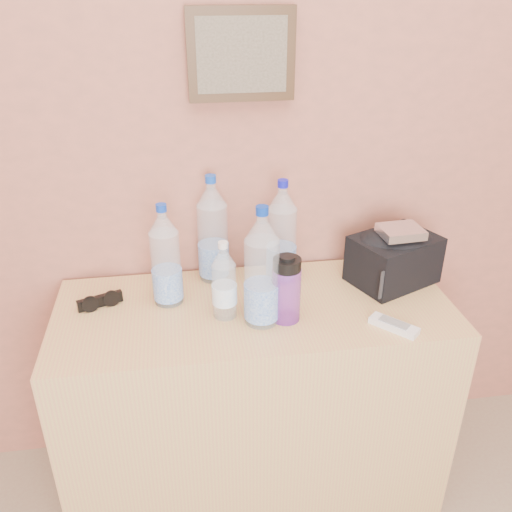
{
  "coord_description": "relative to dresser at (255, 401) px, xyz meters",
  "views": [
    {
      "loc": [
        -0.18,
        0.41,
        1.6
      ],
      "look_at": [
        0.02,
        1.71,
        0.91
      ],
      "focal_mm": 38.0,
      "sensor_mm": 36.0,
      "label": 1
    }
  ],
  "objects": [
    {
      "name": "picture_frame",
      "position": [
        0.0,
        0.24,
        1.04
      ],
      "size": [
        0.3,
        0.03,
        0.25
      ],
      "primitive_type": null,
      "color": "#382311",
      "rests_on": "room_shell"
    },
    {
      "name": "dresser",
      "position": [
        0.0,
        0.0,
        0.0
      ],
      "size": [
        1.17,
        0.49,
        0.73
      ],
      "primitive_type": "cube",
      "color": "#AE8353",
      "rests_on": "ground"
    },
    {
      "name": "pet_large_a",
      "position": [
        -0.25,
        0.07,
        0.5
      ],
      "size": [
        0.08,
        0.08,
        0.31
      ],
      "rotation": [
        0.0,
        0.0,
        0.38
      ],
      "color": "silver",
      "rests_on": "dresser"
    },
    {
      "name": "pet_large_b",
      "position": [
        -0.1,
        0.19,
        0.52
      ],
      "size": [
        0.09,
        0.09,
        0.34
      ],
      "rotation": [
        0.0,
        0.0,
        -0.4
      ],
      "color": "silver",
      "rests_on": "dresser"
    },
    {
      "name": "pet_large_c",
      "position": [
        0.11,
        0.15,
        0.51
      ],
      "size": [
        0.09,
        0.09,
        0.33
      ],
      "rotation": [
        0.0,
        0.0,
        -0.21
      ],
      "color": "silver",
      "rests_on": "dresser"
    },
    {
      "name": "pet_large_d",
      "position": [
        0.01,
        -0.08,
        0.52
      ],
      "size": [
        0.09,
        0.09,
        0.35
      ],
      "rotation": [
        0.0,
        0.0,
        -0.38
      ],
      "color": "white",
      "rests_on": "dresser"
    },
    {
      "name": "pet_small",
      "position": [
        -0.09,
        -0.03,
        0.47
      ],
      "size": [
        0.07,
        0.07,
        0.23
      ],
      "rotation": [
        0.0,
        0.0,
        0.26
      ],
      "color": "silver",
      "rests_on": "dresser"
    },
    {
      "name": "nalgene_bottle",
      "position": [
        0.08,
        -0.08,
        0.46
      ],
      "size": [
        0.08,
        0.08,
        0.2
      ],
      "rotation": [
        0.0,
        0.0,
        -0.02
      ],
      "color": "purple",
      "rests_on": "dresser"
    },
    {
      "name": "sunglasses",
      "position": [
        -0.45,
        0.07,
        0.38
      ],
      "size": [
        0.14,
        0.09,
        0.03
      ],
      "primitive_type": null,
      "rotation": [
        0.0,
        0.0,
        0.37
      ],
      "color": "black",
      "rests_on": "dresser"
    },
    {
      "name": "ac_remote",
      "position": [
        0.36,
        -0.17,
        0.37
      ],
      "size": [
        0.12,
        0.13,
        0.02
      ],
      "primitive_type": "cube",
      "rotation": [
        0.0,
        0.0,
        -0.83
      ],
      "color": "silver",
      "rests_on": "dresser"
    },
    {
      "name": "toiletry_bag",
      "position": [
        0.45,
        0.08,
        0.45
      ],
      "size": [
        0.3,
        0.27,
        0.17
      ],
      "primitive_type": null,
      "rotation": [
        0.0,
        0.0,
        0.41
      ],
      "color": "black",
      "rests_on": "dresser"
    },
    {
      "name": "foil_packet",
      "position": [
        0.45,
        0.06,
        0.55
      ],
      "size": [
        0.13,
        0.11,
        0.03
      ],
      "primitive_type": "cube",
      "rotation": [
        0.0,
        0.0,
        0.07
      ],
      "color": "silver",
      "rests_on": "toiletry_bag"
    }
  ]
}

